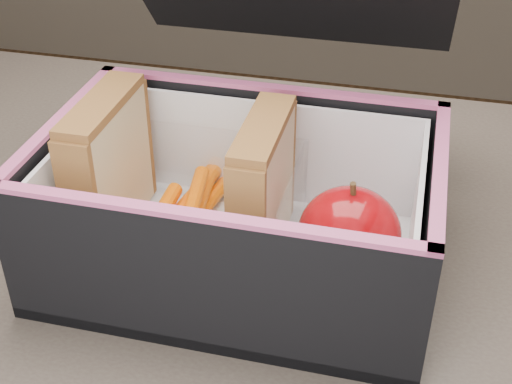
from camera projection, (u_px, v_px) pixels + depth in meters
lunch_bag at (242, 196)px, 0.53m from camera, size 0.29×0.31×0.25m
plastic_tub at (186, 203)px, 0.55m from camera, size 0.17×0.12×0.07m
sandwich_left at (109, 166)px, 0.55m from camera, size 0.03×0.10×0.11m
sandwich_right at (263, 189)px, 0.53m from camera, size 0.03×0.10×0.11m
carrot_sticks at (186, 208)px, 0.57m from camera, size 0.05×0.16×0.03m
paper_napkin at (354, 269)px, 0.53m from camera, size 0.08×0.08×0.01m
red_apple at (349, 234)px, 0.51m from camera, size 0.09×0.09×0.08m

